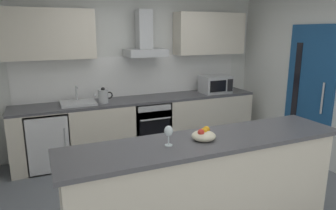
{
  "coord_description": "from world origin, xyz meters",
  "views": [
    {
      "loc": [
        -1.53,
        -2.95,
        1.95
      ],
      "look_at": [
        -0.04,
        0.47,
        1.05
      ],
      "focal_mm": 32.73,
      "sensor_mm": 36.0,
      "label": 1
    }
  ],
  "objects_px": {
    "refrigerator": "(48,140)",
    "range_hood": "(145,42)",
    "kettle": "(103,96)",
    "sink": "(78,103)",
    "fruit_bowl": "(204,135)",
    "microwave": "(215,84)",
    "wine_glass": "(169,132)",
    "oven": "(149,124)"
  },
  "relations": [
    {
      "from": "sink",
      "to": "wine_glass",
      "type": "bearing_deg",
      "value": -78.55
    },
    {
      "from": "sink",
      "to": "fruit_bowl",
      "type": "bearing_deg",
      "value": -70.31
    },
    {
      "from": "microwave",
      "to": "fruit_bowl",
      "type": "height_order",
      "value": "microwave"
    },
    {
      "from": "microwave",
      "to": "range_hood",
      "type": "bearing_deg",
      "value": 172.73
    },
    {
      "from": "range_hood",
      "to": "wine_glass",
      "type": "relative_size",
      "value": 4.05
    },
    {
      "from": "oven",
      "to": "microwave",
      "type": "height_order",
      "value": "microwave"
    },
    {
      "from": "microwave",
      "to": "kettle",
      "type": "height_order",
      "value": "microwave"
    },
    {
      "from": "oven",
      "to": "refrigerator",
      "type": "height_order",
      "value": "oven"
    },
    {
      "from": "kettle",
      "to": "wine_glass",
      "type": "relative_size",
      "value": 1.62
    },
    {
      "from": "refrigerator",
      "to": "sink",
      "type": "distance_m",
      "value": 0.68
    },
    {
      "from": "range_hood",
      "to": "wine_glass",
      "type": "xyz_separation_m",
      "value": [
        -0.63,
        -2.39,
        -0.67
      ]
    },
    {
      "from": "refrigerator",
      "to": "microwave",
      "type": "distance_m",
      "value": 2.86
    },
    {
      "from": "kettle",
      "to": "sink",
      "type": "bearing_deg",
      "value": 173.04
    },
    {
      "from": "oven",
      "to": "range_hood",
      "type": "relative_size",
      "value": 1.11
    },
    {
      "from": "fruit_bowl",
      "to": "wine_glass",
      "type": "bearing_deg",
      "value": -178.58
    },
    {
      "from": "oven",
      "to": "kettle",
      "type": "relative_size",
      "value": 2.77
    },
    {
      "from": "kettle",
      "to": "fruit_bowl",
      "type": "bearing_deg",
      "value": -78.67
    },
    {
      "from": "microwave",
      "to": "sink",
      "type": "bearing_deg",
      "value": 179.04
    },
    {
      "from": "sink",
      "to": "kettle",
      "type": "distance_m",
      "value": 0.38
    },
    {
      "from": "range_hood",
      "to": "kettle",
      "type": "bearing_deg",
      "value": -167.37
    },
    {
      "from": "microwave",
      "to": "fruit_bowl",
      "type": "distance_m",
      "value": 2.7
    },
    {
      "from": "refrigerator",
      "to": "sink",
      "type": "height_order",
      "value": "sink"
    },
    {
      "from": "range_hood",
      "to": "fruit_bowl",
      "type": "relative_size",
      "value": 3.27
    },
    {
      "from": "refrigerator",
      "to": "sink",
      "type": "relative_size",
      "value": 1.7
    },
    {
      "from": "oven",
      "to": "range_hood",
      "type": "bearing_deg",
      "value": 90.0
    },
    {
      "from": "wine_glass",
      "to": "oven",
      "type": "bearing_deg",
      "value": 74.36
    },
    {
      "from": "kettle",
      "to": "range_hood",
      "type": "xyz_separation_m",
      "value": [
        0.73,
        0.16,
        0.78
      ]
    },
    {
      "from": "sink",
      "to": "fruit_bowl",
      "type": "relative_size",
      "value": 2.27
    },
    {
      "from": "range_hood",
      "to": "wine_glass",
      "type": "distance_m",
      "value": 2.57
    },
    {
      "from": "microwave",
      "to": "range_hood",
      "type": "relative_size",
      "value": 0.69
    },
    {
      "from": "refrigerator",
      "to": "oven",
      "type": "bearing_deg",
      "value": 0.1
    },
    {
      "from": "oven",
      "to": "microwave",
      "type": "bearing_deg",
      "value": -1.29
    },
    {
      "from": "refrigerator",
      "to": "range_hood",
      "type": "bearing_deg",
      "value": 4.85
    },
    {
      "from": "wine_glass",
      "to": "fruit_bowl",
      "type": "xyz_separation_m",
      "value": [
        0.35,
        0.01,
        -0.08
      ]
    },
    {
      "from": "oven",
      "to": "refrigerator",
      "type": "relative_size",
      "value": 0.94
    },
    {
      "from": "kettle",
      "to": "refrigerator",
      "type": "bearing_deg",
      "value": 177.86
    },
    {
      "from": "sink",
      "to": "range_hood",
      "type": "bearing_deg",
      "value": 6.18
    },
    {
      "from": "refrigerator",
      "to": "wine_glass",
      "type": "xyz_separation_m",
      "value": [
        0.92,
        -2.26,
        0.69
      ]
    },
    {
      "from": "refrigerator",
      "to": "sink",
      "type": "bearing_deg",
      "value": 1.7
    },
    {
      "from": "microwave",
      "to": "kettle",
      "type": "bearing_deg",
      "value": -179.83
    },
    {
      "from": "kettle",
      "to": "range_hood",
      "type": "height_order",
      "value": "range_hood"
    },
    {
      "from": "microwave",
      "to": "wine_glass",
      "type": "distance_m",
      "value": 2.92
    }
  ]
}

